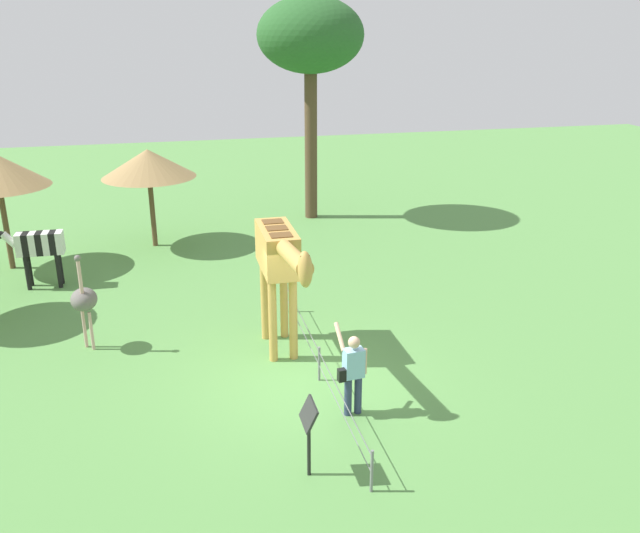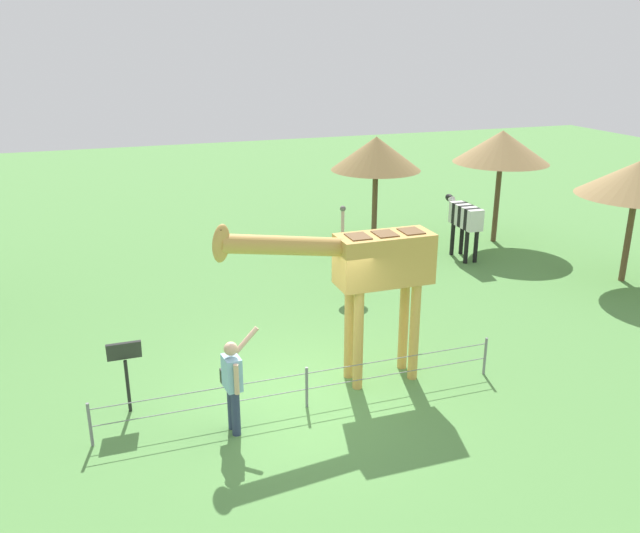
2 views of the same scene
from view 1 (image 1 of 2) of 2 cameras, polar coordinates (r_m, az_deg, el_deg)
name	(u,v)px [view 1 (image 1 of 2)]	position (r m, az deg, el deg)	size (l,w,h in m)	color
ground_plane	(307,382)	(13.65, -1.10, -9.84)	(60.00, 60.00, 0.00)	#568E47
giraffe	(280,260)	(13.81, -3.45, 0.58)	(3.88, 0.70, 3.24)	gold
visitor	(353,370)	(12.21, 2.83, -8.89)	(0.65, 0.58, 1.69)	navy
zebra	(38,247)	(19.43, -23.06, 1.59)	(0.47, 1.81, 1.66)	black
ostrich	(84,300)	(15.32, -19.59, -2.70)	(0.70, 0.56, 2.25)	#CC9E93
shade_hut_far	(148,164)	(21.63, -14.52, 8.54)	(2.93, 2.93, 3.14)	brown
tree_west	(310,38)	(23.93, -0.83, 18.99)	(3.67, 3.67, 7.71)	brown
info_sign	(309,424)	(10.65, -0.97, -13.36)	(0.56, 0.21, 1.32)	black
wire_fence	(319,363)	(13.50, -0.07, -8.24)	(7.05, 0.05, 0.75)	slate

